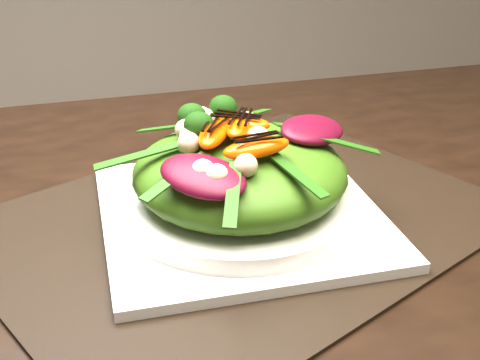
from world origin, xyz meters
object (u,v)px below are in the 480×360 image
object	(u,v)px
salad_bowl	(240,201)
plate_base	(240,214)
placemat	(240,220)
dining_table	(379,234)
lettuce_mound	(240,172)
orange_segment	(229,122)

from	to	relation	value
salad_bowl	plate_base	bearing A→B (deg)	180.00
placemat	plate_base	size ratio (longest dim) A/B	1.82
dining_table	placemat	bearing A→B (deg)	167.58
placemat	plate_base	world-z (taller)	plate_base
lettuce_mound	orange_segment	bearing A→B (deg)	97.57
placemat	salad_bowl	distance (m)	0.02
placemat	plate_base	distance (m)	0.01
orange_segment	placemat	bearing A→B (deg)	-82.43
dining_table	placemat	distance (m)	0.15
dining_table	plate_base	xyz separation A→B (m)	(-0.14, 0.03, 0.03)
dining_table	lettuce_mound	xyz separation A→B (m)	(-0.14, 0.03, 0.08)
salad_bowl	placemat	bearing A→B (deg)	-90.00
placemat	lettuce_mound	xyz separation A→B (m)	(0.00, 0.00, 0.05)
dining_table	plate_base	bearing A→B (deg)	167.58
dining_table	lettuce_mound	world-z (taller)	dining_table
placemat	plate_base	bearing A→B (deg)	165.96
placemat	orange_segment	bearing A→B (deg)	97.57
orange_segment	plate_base	bearing A→B (deg)	-82.43
dining_table	salad_bowl	size ratio (longest dim) A/B	6.76
lettuce_mound	orange_segment	size ratio (longest dim) A/B	3.35
plate_base	dining_table	bearing A→B (deg)	-12.42
placemat	salad_bowl	world-z (taller)	salad_bowl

